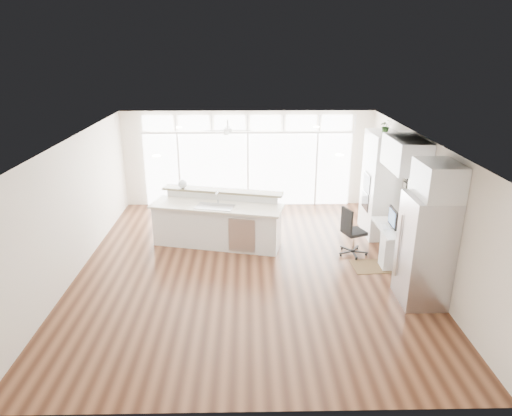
{
  "coord_description": "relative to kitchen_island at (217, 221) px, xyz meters",
  "views": [
    {
      "loc": [
        -0.02,
        -8.59,
        4.46
      ],
      "look_at": [
        0.16,
        0.6,
        1.11
      ],
      "focal_mm": 32.0,
      "sensor_mm": 36.0,
      "label": 1
    }
  ],
  "objects": [
    {
      "name": "potted_plant",
      "position": [
        3.89,
        0.64,
        2.02
      ],
      "size": [
        0.29,
        0.32,
        0.23
      ],
      "primitive_type": "imported",
      "rotation": [
        0.0,
        0.0,
        0.08
      ],
      "color": "#305A26",
      "rests_on": "oven_cabinet"
    },
    {
      "name": "ceiling",
      "position": [
        0.72,
        -1.16,
        2.1
      ],
      "size": [
        7.0,
        8.0,
        0.02
      ],
      "primitive_type": "cube",
      "color": "white",
      "rests_on": "wall_back"
    },
    {
      "name": "fishbowl",
      "position": [
        -0.83,
        0.61,
        0.7
      ],
      "size": [
        0.23,
        0.23,
        0.21
      ],
      "primitive_type": "sphere",
      "rotation": [
        0.0,
        0.0,
        -0.1
      ],
      "color": "silver",
      "rests_on": "kitchen_island"
    },
    {
      "name": "wall_right",
      "position": [
        4.22,
        -1.16,
        0.75
      ],
      "size": [
        0.04,
        8.0,
        2.7
      ],
      "primitive_type": "cube",
      "color": "silver",
      "rests_on": "floor"
    },
    {
      "name": "office_chair",
      "position": [
        3.04,
        -0.58,
        -0.05
      ],
      "size": [
        0.72,
        0.7,
        1.1
      ],
      "primitive_type": "cube",
      "rotation": [
        0.0,
        0.0,
        0.36
      ],
      "color": "black",
      "rests_on": "floor"
    },
    {
      "name": "wall_back",
      "position": [
        0.72,
        2.84,
        0.75
      ],
      "size": [
        7.0,
        0.04,
        2.7
      ],
      "primitive_type": "cube",
      "color": "silver",
      "rests_on": "floor"
    },
    {
      "name": "recessed_lights",
      "position": [
        0.72,
        -0.96,
        2.08
      ],
      "size": [
        3.4,
        3.0,
        0.02
      ],
      "primitive_type": "cube",
      "color": "white",
      "rests_on": "ceiling"
    },
    {
      "name": "kitchen_island",
      "position": [
        0.0,
        0.0,
        0.0
      ],
      "size": [
        3.19,
        1.8,
        1.2
      ],
      "primitive_type": "cube",
      "rotation": [
        0.0,
        0.0,
        -0.23
      ],
      "color": "white",
      "rests_on": "floor"
    },
    {
      "name": "ceiling_fan",
      "position": [
        0.22,
        1.64,
        1.88
      ],
      "size": [
        1.16,
        1.16,
        0.32
      ],
      "primitive_type": "cube",
      "color": "white",
      "rests_on": "ceiling"
    },
    {
      "name": "rug",
      "position": [
        3.37,
        -1.19,
        -0.59
      ],
      "size": [
        0.95,
        0.71,
        0.01
      ],
      "primitive_type": "cube",
      "rotation": [
        0.0,
        0.0,
        0.06
      ],
      "color": "#372411",
      "rests_on": "floor"
    },
    {
      "name": "refrigerator",
      "position": [
        3.83,
        -2.51,
        0.4
      ],
      "size": [
        0.76,
        0.9,
        2.0
      ],
      "primitive_type": "cube",
      "color": "#B6B6BB",
      "rests_on": "floor"
    },
    {
      "name": "floor",
      "position": [
        0.72,
        -1.16,
        -0.61
      ],
      "size": [
        7.0,
        8.0,
        0.02
      ],
      "primitive_type": "cube",
      "color": "#3F2113",
      "rests_on": "ground"
    },
    {
      "name": "wall_front",
      "position": [
        0.72,
        -5.16,
        0.75
      ],
      "size": [
        7.0,
        0.04,
        2.7
      ],
      "primitive_type": "cube",
      "color": "silver",
      "rests_on": "floor"
    },
    {
      "name": "upper_cabinets",
      "position": [
        3.89,
        -0.86,
        1.75
      ],
      "size": [
        0.64,
        1.3,
        0.64
      ],
      "primitive_type": "cube",
      "color": "white",
      "rests_on": "wall_right"
    },
    {
      "name": "oven_cabinet",
      "position": [
        3.89,
        0.64,
        0.65
      ],
      "size": [
        0.64,
        1.2,
        2.5
      ],
      "primitive_type": "cube",
      "color": "white",
      "rests_on": "floor"
    },
    {
      "name": "framed_photos",
      "position": [
        4.18,
        -0.24,
        0.8
      ],
      "size": [
        0.06,
        0.22,
        0.8
      ],
      "primitive_type": "cube",
      "color": "black",
      "rests_on": "wall_right"
    },
    {
      "name": "monitor",
      "position": [
        3.77,
        -0.86,
        0.38
      ],
      "size": [
        0.1,
        0.53,
        0.44
      ],
      "primitive_type": "cube",
      "rotation": [
        0.0,
        0.0,
        -0.02
      ],
      "color": "black",
      "rests_on": "desk_nook"
    },
    {
      "name": "desk_window",
      "position": [
        4.18,
        -0.86,
        0.95
      ],
      "size": [
        0.04,
        0.85,
        0.85
      ],
      "primitive_type": "cube",
      "color": "white",
      "rests_on": "wall_right"
    },
    {
      "name": "wall_left",
      "position": [
        -2.78,
        -1.16,
        0.75
      ],
      "size": [
        0.04,
        8.0,
        2.7
      ],
      "primitive_type": "cube",
      "color": "silver",
      "rests_on": "floor"
    },
    {
      "name": "glass_wall",
      "position": [
        0.72,
        2.78,
        0.45
      ],
      "size": [
        5.8,
        0.06,
        2.08
      ],
      "primitive_type": "cube",
      "color": "white",
      "rests_on": "wall_back"
    },
    {
      "name": "keyboard",
      "position": [
        3.6,
        -0.86,
        0.17
      ],
      "size": [
        0.14,
        0.31,
        0.01
      ],
      "primitive_type": "cube",
      "rotation": [
        0.0,
        0.0,
        -0.08
      ],
      "color": "white",
      "rests_on": "desk_nook"
    },
    {
      "name": "fridge_cabinet",
      "position": [
        3.89,
        -2.51,
        1.7
      ],
      "size": [
        0.64,
        0.9,
        0.6
      ],
      "primitive_type": "cube",
      "color": "white",
      "rests_on": "wall_right"
    },
    {
      "name": "desk_nook",
      "position": [
        3.85,
        -0.86,
        -0.22
      ],
      "size": [
        0.72,
        1.3,
        0.76
      ],
      "primitive_type": "cube",
      "color": "white",
      "rests_on": "floor"
    },
    {
      "name": "transom_row",
      "position": [
        0.72,
        2.78,
        1.78
      ],
      "size": [
        5.9,
        0.06,
        0.4
      ],
      "primitive_type": "cube",
      "color": "white",
      "rests_on": "wall_back"
    }
  ]
}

